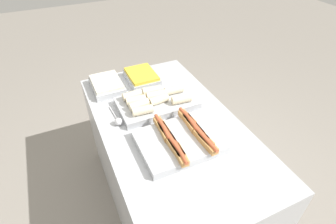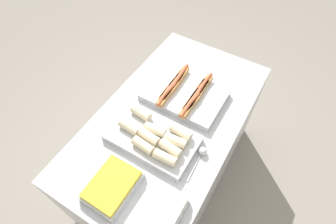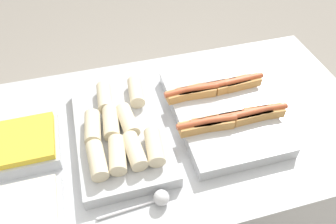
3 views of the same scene
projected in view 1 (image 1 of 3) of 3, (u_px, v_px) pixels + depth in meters
ground_plane at (169, 200)px, 2.24m from camera, size 12.00×12.00×0.00m
counter at (169, 167)px, 1.97m from camera, size 1.55×0.87×0.86m
tray_hotdogs at (183, 138)px, 1.54m from camera, size 0.42×0.53×0.10m
tray_wraps at (156, 102)px, 1.82m from camera, size 0.32×0.54×0.11m
tray_side_front at (107, 85)px, 1.99m from camera, size 0.29×0.22×0.07m
tray_side_back at (142, 77)px, 2.09m from camera, size 0.29×0.22×0.07m
serving_spoon_near at (118, 121)px, 1.69m from camera, size 0.23×0.05×0.05m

